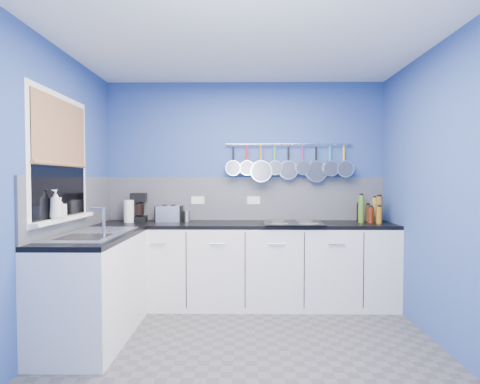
{
  "coord_description": "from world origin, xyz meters",
  "views": [
    {
      "loc": [
        -0.01,
        -2.86,
        1.36
      ],
      "look_at": [
        -0.05,
        0.75,
        1.25
      ],
      "focal_mm": 27.96,
      "sensor_mm": 36.0,
      "label": 1
    }
  ],
  "objects_px": {
    "toaster": "(169,214)",
    "canister": "(187,216)",
    "hob": "(292,223)",
    "coffee_maker": "(138,207)",
    "paper_towel": "(129,211)",
    "soap_bottle_a": "(56,204)",
    "soap_bottle_b": "(60,208)"
  },
  "relations": [
    {
      "from": "toaster",
      "to": "canister",
      "type": "distance_m",
      "value": 0.2
    },
    {
      "from": "hob",
      "to": "coffee_maker",
      "type": "bearing_deg",
      "value": 174.09
    },
    {
      "from": "soap_bottle_a",
      "to": "hob",
      "type": "bearing_deg",
      "value": 26.6
    },
    {
      "from": "toaster",
      "to": "hob",
      "type": "height_order",
      "value": "toaster"
    },
    {
      "from": "soap_bottle_b",
      "to": "toaster",
      "type": "bearing_deg",
      "value": 58.62
    },
    {
      "from": "canister",
      "to": "soap_bottle_b",
      "type": "bearing_deg",
      "value": -127.89
    },
    {
      "from": "soap_bottle_a",
      "to": "toaster",
      "type": "distance_m",
      "value": 1.38
    },
    {
      "from": "soap_bottle_b",
      "to": "coffee_maker",
      "type": "bearing_deg",
      "value": 73.73
    },
    {
      "from": "coffee_maker",
      "to": "hob",
      "type": "xyz_separation_m",
      "value": [
        1.71,
        -0.18,
        -0.15
      ]
    },
    {
      "from": "paper_towel",
      "to": "toaster",
      "type": "relative_size",
      "value": 0.89
    },
    {
      "from": "soap_bottle_b",
      "to": "hob",
      "type": "bearing_deg",
      "value": 24.84
    },
    {
      "from": "soap_bottle_a",
      "to": "paper_towel",
      "type": "relative_size",
      "value": 0.97
    },
    {
      "from": "soap_bottle_a",
      "to": "soap_bottle_b",
      "type": "bearing_deg",
      "value": 90.0
    },
    {
      "from": "coffee_maker",
      "to": "toaster",
      "type": "relative_size",
      "value": 1.15
    },
    {
      "from": "toaster",
      "to": "canister",
      "type": "xyz_separation_m",
      "value": [
        0.2,
        0.01,
        -0.03
      ]
    },
    {
      "from": "soap_bottle_a",
      "to": "coffee_maker",
      "type": "distance_m",
      "value": 1.25
    },
    {
      "from": "toaster",
      "to": "hob",
      "type": "distance_m",
      "value": 1.38
    },
    {
      "from": "coffee_maker",
      "to": "toaster",
      "type": "height_order",
      "value": "coffee_maker"
    },
    {
      "from": "canister",
      "to": "hob",
      "type": "bearing_deg",
      "value": -8.71
    },
    {
      "from": "toaster",
      "to": "coffee_maker",
      "type": "bearing_deg",
      "value": 174.59
    },
    {
      "from": "coffee_maker",
      "to": "hob",
      "type": "distance_m",
      "value": 1.73
    },
    {
      "from": "soap_bottle_a",
      "to": "hob",
      "type": "height_order",
      "value": "soap_bottle_a"
    },
    {
      "from": "soap_bottle_a",
      "to": "soap_bottle_b",
      "type": "height_order",
      "value": "soap_bottle_a"
    },
    {
      "from": "paper_towel",
      "to": "hob",
      "type": "xyz_separation_m",
      "value": [
        1.79,
        -0.08,
        -0.12
      ]
    },
    {
      "from": "coffee_maker",
      "to": "paper_towel",
      "type": "bearing_deg",
      "value": -135.67
    },
    {
      "from": "soap_bottle_a",
      "to": "paper_towel",
      "type": "xyz_separation_m",
      "value": [
        0.25,
        1.1,
        -0.15
      ]
    },
    {
      "from": "paper_towel",
      "to": "canister",
      "type": "distance_m",
      "value": 0.64
    },
    {
      "from": "toaster",
      "to": "soap_bottle_b",
      "type": "bearing_deg",
      "value": -125.06
    },
    {
      "from": "canister",
      "to": "hob",
      "type": "xyz_separation_m",
      "value": [
        1.17,
        -0.18,
        -0.05
      ]
    },
    {
      "from": "toaster",
      "to": "hob",
      "type": "bearing_deg",
      "value": -10.66
    },
    {
      "from": "soap_bottle_b",
      "to": "paper_towel",
      "type": "bearing_deg",
      "value": 76.31
    },
    {
      "from": "canister",
      "to": "hob",
      "type": "relative_size",
      "value": 0.19
    }
  ]
}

